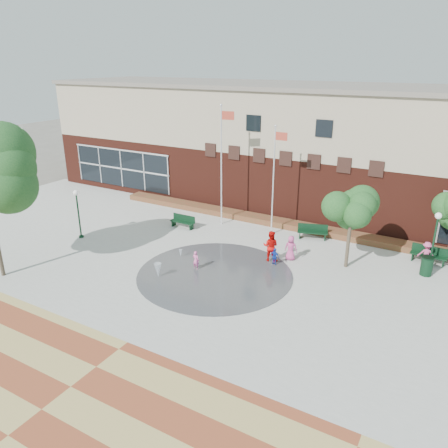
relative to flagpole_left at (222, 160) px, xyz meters
The scene contains 22 objects.
ground 11.46m from the flagpole_left, 70.39° to the right, with size 120.00×120.00×0.00m, color #666056.
plaza_concrete 8.26m from the flagpole_left, 59.10° to the right, with size 46.00×18.00×0.01m, color #A8A8A0.
paver_band 17.85m from the flagpole_left, 78.21° to the right, with size 46.00×6.00×0.01m, color brown.
splash_pad 9.00m from the flagpole_left, 62.91° to the right, with size 8.40×8.40×0.01m, color #383A3D.
library_building 8.37m from the flagpole_left, 65.10° to the left, with size 44.40×10.40×9.20m.
flower_bed 6.04m from the flagpole_left, 25.92° to the left, with size 26.00×1.20×0.40m, color maroon.
flagpole_left is the anchor object (origin of this frame).
flagpole_right 3.89m from the flagpole_left, ahead, with size 0.89×0.15×7.19m.
lamp_left 9.88m from the flagpole_left, 135.05° to the right, with size 0.34×0.34×3.23m.
lamp_right 13.76m from the flagpole_left, ahead, with size 0.35×0.35×3.33m.
bench_left 5.15m from the flagpole_left, 135.08° to the right, with size 1.78×0.50×0.90m.
bench_mid 7.75m from the flagpole_left, ahead, with size 1.98×1.10×0.96m.
bench_right 14.03m from the flagpole_left, ahead, with size 1.98×0.67×0.98m.
trash_can 14.09m from the flagpole_left, ahead, with size 0.66×0.66×1.09m.
tree_mid 9.81m from the flagpole_left, 14.45° to the right, with size 2.79×2.79×4.71m.
water_jet_a 9.90m from the flagpole_left, 82.87° to the right, with size 0.41×0.41×0.79m, color white.
water_jet_b 7.59m from the flagpole_left, 83.78° to the right, with size 0.20×0.20×0.46m, color white.
child_splash 8.29m from the flagpole_left, 71.52° to the right, with size 0.40×0.26×1.10m, color pink.
adult_red 7.58m from the flagpole_left, 35.22° to the right, with size 0.90×0.70×1.84m, color red.
adult_pink 8.07m from the flagpole_left, 26.03° to the right, with size 0.72×0.47×1.48m, color #CE4789.
child_blue 8.29m from the flagpole_left, 35.70° to the right, with size 0.60×0.25×1.03m, color #1435AD.
person_bench 13.80m from the flagpole_left, ahead, with size 0.91×0.52×1.41m, color #CC4B7C.
Camera 1 is at (10.93, -15.10, 10.93)m, focal length 35.00 mm.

